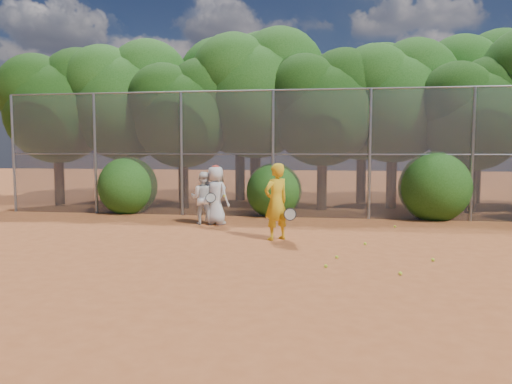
# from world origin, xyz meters

# --- Properties ---
(ground) EXTENTS (80.00, 80.00, 0.00)m
(ground) POSITION_xyz_m (0.00, 0.00, 0.00)
(ground) COLOR #9A4B22
(ground) RESTS_ON ground
(fence_back) EXTENTS (20.05, 0.09, 4.03)m
(fence_back) POSITION_xyz_m (-0.12, 6.00, 2.05)
(fence_back) COLOR gray
(fence_back) RESTS_ON ground
(tree_0) EXTENTS (4.38, 3.81, 6.00)m
(tree_0) POSITION_xyz_m (-9.44, 8.04, 3.93)
(tree_0) COLOR black
(tree_0) RESTS_ON ground
(tree_1) EXTENTS (4.64, 4.03, 6.35)m
(tree_1) POSITION_xyz_m (-6.94, 8.54, 4.16)
(tree_1) COLOR black
(tree_1) RESTS_ON ground
(tree_2) EXTENTS (3.99, 3.47, 5.47)m
(tree_2) POSITION_xyz_m (-4.45, 7.83, 3.58)
(tree_2) COLOR black
(tree_2) RESTS_ON ground
(tree_3) EXTENTS (4.89, 4.26, 6.70)m
(tree_3) POSITION_xyz_m (-1.94, 8.84, 4.40)
(tree_3) COLOR black
(tree_3) RESTS_ON ground
(tree_4) EXTENTS (4.19, 3.64, 5.73)m
(tree_4) POSITION_xyz_m (0.55, 8.24, 3.76)
(tree_4) COLOR black
(tree_4) RESTS_ON ground
(tree_5) EXTENTS (4.51, 3.92, 6.17)m
(tree_5) POSITION_xyz_m (3.06, 9.04, 4.05)
(tree_5) COLOR black
(tree_5) RESTS_ON ground
(tree_6) EXTENTS (3.86, 3.36, 5.29)m
(tree_6) POSITION_xyz_m (5.55, 8.03, 3.47)
(tree_6) COLOR black
(tree_6) RESTS_ON ground
(tree_9) EXTENTS (4.83, 4.20, 6.62)m
(tree_9) POSITION_xyz_m (-7.94, 10.84, 4.34)
(tree_9) COLOR black
(tree_9) RESTS_ON ground
(tree_10) EXTENTS (5.15, 4.48, 7.06)m
(tree_10) POSITION_xyz_m (-2.93, 11.05, 4.63)
(tree_10) COLOR black
(tree_10) RESTS_ON ground
(tree_11) EXTENTS (4.64, 4.03, 6.35)m
(tree_11) POSITION_xyz_m (2.06, 10.64, 4.16)
(tree_11) COLOR black
(tree_11) RESTS_ON ground
(tree_12) EXTENTS (5.02, 4.37, 6.88)m
(tree_12) POSITION_xyz_m (6.56, 11.24, 4.51)
(tree_12) COLOR black
(tree_12) RESTS_ON ground
(bush_0) EXTENTS (2.00, 2.00, 2.00)m
(bush_0) POSITION_xyz_m (-6.00, 6.30, 1.00)
(bush_0) COLOR #1B4912
(bush_0) RESTS_ON ground
(bush_1) EXTENTS (1.80, 1.80, 1.80)m
(bush_1) POSITION_xyz_m (-1.00, 6.30, 0.90)
(bush_1) COLOR #1B4912
(bush_1) RESTS_ON ground
(bush_2) EXTENTS (2.20, 2.20, 2.20)m
(bush_2) POSITION_xyz_m (4.00, 6.30, 1.10)
(bush_2) COLOR #1B4912
(bush_2) RESTS_ON ground
(player_yellow) EXTENTS (0.90, 0.78, 1.84)m
(player_yellow) POSITION_xyz_m (-0.44, 2.01, 0.92)
(player_yellow) COLOR gold
(player_yellow) RESTS_ON ground
(player_teen) EXTENTS (0.97, 0.84, 1.71)m
(player_teen) POSITION_xyz_m (-2.43, 4.17, 0.85)
(player_teen) COLOR silver
(player_teen) RESTS_ON ground
(player_white) EXTENTS (0.85, 0.70, 1.51)m
(player_white) POSITION_xyz_m (-2.80, 4.16, 0.76)
(player_white) COLOR white
(player_white) RESTS_ON ground
(ball_0) EXTENTS (0.07, 0.07, 0.07)m
(ball_0) POSITION_xyz_m (2.83, 0.19, 0.03)
(ball_0) COLOR #BCD727
(ball_0) RESTS_ON ground
(ball_1) EXTENTS (0.07, 0.07, 0.07)m
(ball_1) POSITION_xyz_m (1.63, 1.65, 0.03)
(ball_1) COLOR #BCD727
(ball_1) RESTS_ON ground
(ball_2) EXTENTS (0.07, 0.07, 0.07)m
(ball_2) POSITION_xyz_m (2.06, -1.00, 0.03)
(ball_2) COLOR #BCD727
(ball_2) RESTS_ON ground
(ball_4) EXTENTS (0.07, 0.07, 0.07)m
(ball_4) POSITION_xyz_m (0.78, -0.66, 0.03)
(ball_4) COLOR #BCD727
(ball_4) RESTS_ON ground
(ball_5) EXTENTS (0.07, 0.07, 0.07)m
(ball_5) POSITION_xyz_m (2.60, 4.32, 0.03)
(ball_5) COLOR #BCD727
(ball_5) RESTS_ON ground
(ball_6) EXTENTS (0.07, 0.07, 0.07)m
(ball_6) POSITION_xyz_m (0.99, 0.15, 0.03)
(ball_6) COLOR #BCD727
(ball_6) RESTS_ON ground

